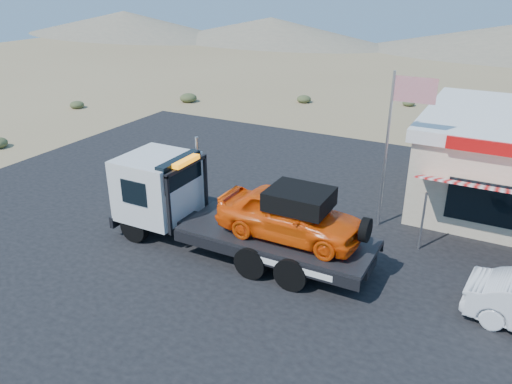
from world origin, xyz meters
TOP-DOWN VIEW (x-y plane):
  - ground at (0.00, 0.00)m, footprint 120.00×120.00m
  - asphalt_lot at (2.00, 3.00)m, footprint 32.00×24.00m
  - tow_truck at (0.62, 0.10)m, footprint 9.41×2.79m
  - flagpole at (4.93, 4.50)m, footprint 1.55×0.10m
  - desert_scrub at (-13.70, 9.99)m, footprint 23.07×33.84m
  - distant_hills at (-9.77, 55.14)m, footprint 126.00×48.00m

SIDE VIEW (x-z plane):
  - ground at x=0.00m, z-range 0.00..0.00m
  - asphalt_lot at x=2.00m, z-range 0.00..0.02m
  - desert_scrub at x=-13.70m, z-range -0.06..0.65m
  - tow_truck at x=0.62m, z-range 0.12..3.27m
  - distant_hills at x=-9.77m, z-range -0.21..3.99m
  - flagpole at x=4.93m, z-range 0.76..6.76m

